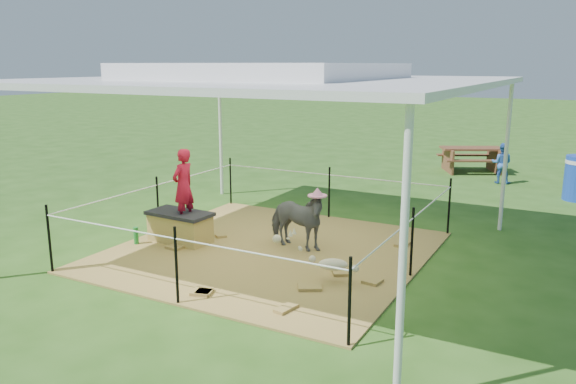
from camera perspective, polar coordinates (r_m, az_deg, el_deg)
The scene contains 13 objects.
ground at distance 8.88m, azimuth -1.85°, elevation -6.12°, with size 90.00×90.00×0.00m, color #2D5919.
hay_patch at distance 8.87m, azimuth -1.85°, elevation -6.03°, with size 4.60×4.60×0.03m, color brown.
canopy_tent at distance 8.40m, azimuth -1.98°, elevation 11.53°, with size 6.30×6.30×2.90m.
rope_fence at distance 8.69m, azimuth -1.88°, elevation -2.10°, with size 4.54×4.54×1.00m.
straw_bale at distance 9.41m, azimuth -10.89°, elevation -3.63°, with size 1.00×0.50×0.45m, color #B18740.
dark_cloth at distance 9.34m, azimuth -10.95°, elevation -2.16°, with size 1.07×0.56×0.06m, color black.
woman at distance 9.15m, azimuth -10.62°, elevation 1.23°, with size 0.44×0.29×1.20m, color #B1112B.
green_bottle at distance 9.46m, azimuth -15.18°, elevation -4.29°, with size 0.08×0.08×0.28m, color #1B7C2A.
pony at distance 8.80m, azimuth 0.79°, elevation -2.89°, with size 0.50×1.11×0.93m, color #4D4D52.
pink_hat at distance 8.67m, azimuth 0.80°, elevation 0.51°, with size 0.29×0.29×0.14m, color pink.
foal at distance 7.57m, azimuth 4.60°, elevation -7.12°, with size 0.99×0.55×0.55m, color #C0B28D, non-canonical shape.
picnic_table_near at distance 16.16m, azimuth 18.10°, elevation 3.14°, with size 1.62×1.17×0.67m, color #522F1C.
distant_person at distance 14.82m, azimuth 20.89°, elevation 2.75°, with size 0.49×0.38×1.00m, color blue.
Camera 1 is at (4.23, -7.25, 2.88)m, focal length 35.00 mm.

